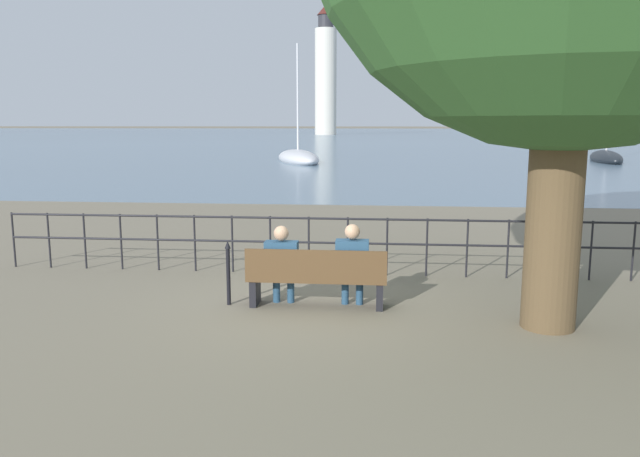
{
  "coord_description": "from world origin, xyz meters",
  "views": [
    {
      "loc": [
        0.92,
        -8.98,
        2.71
      ],
      "look_at": [
        0.0,
        0.5,
        1.1
      ],
      "focal_mm": 35.0,
      "sensor_mm": 36.0,
      "label": 1
    }
  ],
  "objects_px": {
    "seated_person_right": "(352,261)",
    "harbor_lighthouse": "(326,75)",
    "closed_umbrella": "(228,269)",
    "sailboat_2": "(606,158)",
    "park_bench": "(316,278)",
    "sailboat_0": "(298,158)",
    "seated_person_left": "(282,261)"
  },
  "relations": [
    {
      "from": "park_bench",
      "to": "seated_person_right",
      "type": "xyz_separation_m",
      "value": [
        0.53,
        0.08,
        0.25
      ]
    },
    {
      "from": "park_bench",
      "to": "sailboat_0",
      "type": "xyz_separation_m",
      "value": [
        -4.86,
        34.75,
        -0.17
      ]
    },
    {
      "from": "park_bench",
      "to": "seated_person_right",
      "type": "distance_m",
      "value": 0.59
    },
    {
      "from": "harbor_lighthouse",
      "to": "seated_person_left",
      "type": "bearing_deg",
      "value": -85.25
    },
    {
      "from": "sailboat_0",
      "to": "seated_person_left",
      "type": "bearing_deg",
      "value": -101.85
    },
    {
      "from": "seated_person_right",
      "to": "harbor_lighthouse",
      "type": "height_order",
      "value": "harbor_lighthouse"
    },
    {
      "from": "sailboat_0",
      "to": "sailboat_2",
      "type": "height_order",
      "value": "sailboat_2"
    },
    {
      "from": "seated_person_right",
      "to": "harbor_lighthouse",
      "type": "xyz_separation_m",
      "value": [
        -12.6,
        139.06,
        13.0
      ]
    },
    {
      "from": "park_bench",
      "to": "seated_person_left",
      "type": "relative_size",
      "value": 1.71
    },
    {
      "from": "park_bench",
      "to": "closed_umbrella",
      "type": "height_order",
      "value": "closed_umbrella"
    },
    {
      "from": "sailboat_0",
      "to": "harbor_lighthouse",
      "type": "xyz_separation_m",
      "value": [
        -7.21,
        104.39,
        13.42
      ]
    },
    {
      "from": "seated_person_left",
      "to": "sailboat_0",
      "type": "xyz_separation_m",
      "value": [
        -4.34,
        34.67,
        -0.4
      ]
    },
    {
      "from": "closed_umbrella",
      "to": "harbor_lighthouse",
      "type": "relative_size",
      "value": 0.03
    },
    {
      "from": "sailboat_2",
      "to": "harbor_lighthouse",
      "type": "bearing_deg",
      "value": 114.16
    },
    {
      "from": "harbor_lighthouse",
      "to": "seated_person_right",
      "type": "bearing_deg",
      "value": -84.82
    },
    {
      "from": "closed_umbrella",
      "to": "harbor_lighthouse",
      "type": "height_order",
      "value": "harbor_lighthouse"
    },
    {
      "from": "seated_person_right",
      "to": "sailboat_0",
      "type": "relative_size",
      "value": 0.15
    },
    {
      "from": "seated_person_left",
      "to": "closed_umbrella",
      "type": "height_order",
      "value": "seated_person_left"
    },
    {
      "from": "harbor_lighthouse",
      "to": "sailboat_2",
      "type": "bearing_deg",
      "value": -74.16
    },
    {
      "from": "closed_umbrella",
      "to": "sailboat_0",
      "type": "relative_size",
      "value": 0.12
    },
    {
      "from": "park_bench",
      "to": "seated_person_right",
      "type": "height_order",
      "value": "seated_person_right"
    },
    {
      "from": "seated_person_right",
      "to": "harbor_lighthouse",
      "type": "distance_m",
      "value": 140.23
    },
    {
      "from": "park_bench",
      "to": "sailboat_2",
      "type": "xyz_separation_m",
      "value": [
        16.83,
        37.22,
        -0.16
      ]
    },
    {
      "from": "seated_person_right",
      "to": "sailboat_2",
      "type": "xyz_separation_m",
      "value": [
        16.31,
        37.15,
        -0.41
      ]
    },
    {
      "from": "sailboat_2",
      "to": "harbor_lighthouse",
      "type": "height_order",
      "value": "harbor_lighthouse"
    },
    {
      "from": "seated_person_left",
      "to": "sailboat_2",
      "type": "xyz_separation_m",
      "value": [
        17.36,
        37.14,
        -0.39
      ]
    },
    {
      "from": "sailboat_0",
      "to": "harbor_lighthouse",
      "type": "height_order",
      "value": "harbor_lighthouse"
    },
    {
      "from": "seated_person_left",
      "to": "closed_umbrella",
      "type": "bearing_deg",
      "value": -175.44
    },
    {
      "from": "park_bench",
      "to": "sailboat_0",
      "type": "bearing_deg",
      "value": 97.97
    },
    {
      "from": "closed_umbrella",
      "to": "harbor_lighthouse",
      "type": "distance_m",
      "value": 140.15
    },
    {
      "from": "closed_umbrella",
      "to": "sailboat_2",
      "type": "relative_size",
      "value": 0.11
    },
    {
      "from": "sailboat_2",
      "to": "harbor_lighthouse",
      "type": "relative_size",
      "value": 0.31
    }
  ]
}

